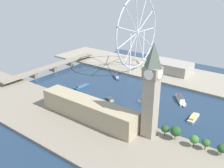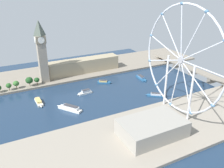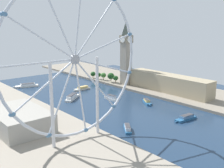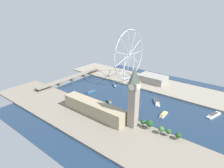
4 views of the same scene
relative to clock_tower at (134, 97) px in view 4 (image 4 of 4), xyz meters
The scene contains 16 objects.
ground_plane 95.23m from the clock_tower, 21.91° to the left, with size 377.28×377.28×0.00m, color #1E334C.
riverbank_left 64.24m from the clock_tower, 133.60° to the left, with size 90.00×520.00×3.00m, color gray.
riverbank_right 187.61m from the clock_tower, ahead, with size 90.00×520.00×3.00m, color gray.
clock_tower is the anchor object (origin of this frame).
parliament_block 77.61m from the clock_tower, 100.21° to the left, with size 22.00×118.97×22.20m, color tan.
tree_row_embankment 54.26m from the clock_tower, 76.53° to the right, with size 11.69×59.62×13.83m.
ferris_wheel 197.12m from the clock_tower, 35.58° to the left, with size 118.34×3.20×120.83m.
riverside_hall 199.27m from the clock_tower, 18.75° to the left, with size 40.04×62.69×16.08m, color gray.
river_bridge 242.59m from the clock_tower, 71.71° to the left, with size 189.28×15.92×10.06m.
tour_boat_0 81.24m from the clock_tower, 19.79° to the right, with size 27.07×7.18×4.81m.
tour_boat_1 88.59m from the clock_tower, 32.79° to the left, with size 6.49×22.17×6.22m.
tour_boat_2 156.61m from the clock_tower, 69.25° to the left, with size 28.44×8.59×4.85m.
tour_boat_3 107.60m from the clock_tower, ahead, with size 31.78×24.71×6.34m.
tour_boat_4 149.97m from the clock_tower, 38.15° to the right, with size 37.04×17.24×5.25m.
tour_boat_5 101.54m from the clock_tower, 62.45° to the left, with size 14.76×20.99×4.98m.
tour_boat_6 172.62m from the clock_tower, 47.11° to the left, with size 17.42×21.11×4.95m.
Camera 4 is at (-283.45, -157.42, 165.57)m, focal length 30.61 mm.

